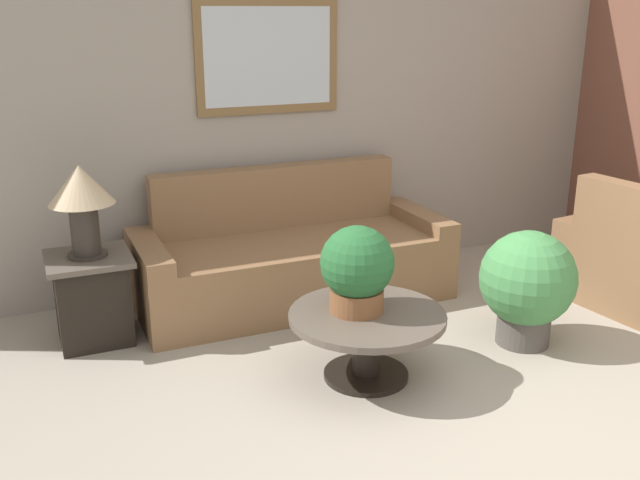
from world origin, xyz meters
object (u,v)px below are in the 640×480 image
Objects in this scene: side_table at (92,297)px; table_lamp at (81,195)px; potted_plant_floor at (527,283)px; couch_main at (292,260)px; coffee_table at (367,330)px; potted_plant_on_table at (357,268)px.

table_lamp is (-0.00, 0.00, 0.67)m from side_table.
table_lamp reaches higher than potted_plant_floor.
potted_plant_floor is (1.08, -1.27, 0.10)m from couch_main.
potted_plant_on_table is (-0.04, 0.05, 0.37)m from coffee_table.
potted_plant_on_table is 0.67× the size of potted_plant_floor.
potted_plant_on_table reaches higher than potted_plant_floor.
potted_plant_on_table is at bearing -93.83° from couch_main.
coffee_table is 1.55× the size of table_lamp.
side_table is 1.14× the size of potted_plant_on_table.
couch_main is 3.02× the size of potted_plant_floor.
table_lamp is at bearing 140.30° from coffee_table.
side_table is at bearing 140.72° from potted_plant_on_table.
coffee_table is 1.21× the size of potted_plant_floor.
table_lamp is (-1.41, -0.13, 0.66)m from couch_main.
potted_plant_on_table is at bearing -39.28° from side_table.
table_lamp is (-1.38, 1.14, 0.67)m from coffee_table.
coffee_table is 1.91m from table_lamp.
potted_plant_floor is (2.50, -1.14, -0.55)m from table_lamp.
coffee_table is at bearing -50.33° from potted_plant_on_table.
potted_plant_floor is (2.50, -1.14, 0.12)m from side_table.
side_table is at bearing 155.45° from potted_plant_floor.
table_lamp reaches higher than coffee_table.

